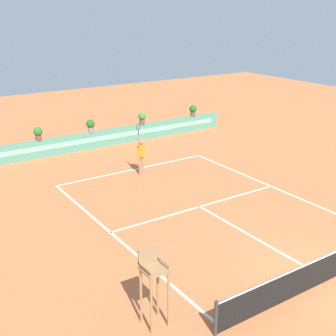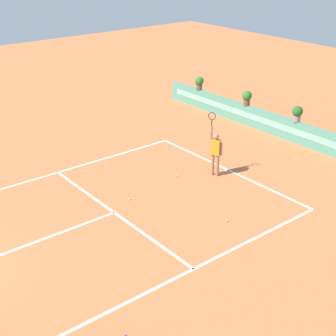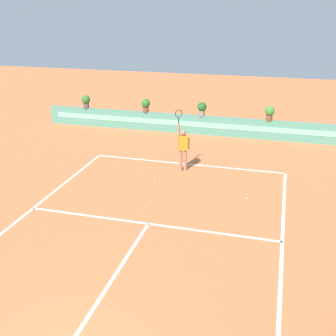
# 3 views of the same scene
# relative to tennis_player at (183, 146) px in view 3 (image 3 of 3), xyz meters

# --- Properties ---
(ground_plane) EXTENTS (60.00, 60.00, 0.00)m
(ground_plane) POSITION_rel_tennis_player_xyz_m (0.01, -5.13, -1.05)
(ground_plane) COLOR #C66B3D
(court_lines) EXTENTS (8.32, 11.94, 0.01)m
(court_lines) POSITION_rel_tennis_player_xyz_m (0.01, -4.41, -1.05)
(court_lines) COLOR white
(court_lines) RESTS_ON ground
(back_wall_barrier) EXTENTS (18.00, 0.21, 1.00)m
(back_wall_barrier) POSITION_rel_tennis_player_xyz_m (0.01, 5.26, -0.55)
(back_wall_barrier) COLOR #4C8E7A
(back_wall_barrier) RESTS_ON ground
(tennis_player) EXTENTS (0.56, 0.36, 2.58)m
(tennis_player) POSITION_rel_tennis_player_xyz_m (0.00, 0.00, 0.00)
(tennis_player) COLOR #9E7051
(tennis_player) RESTS_ON ground
(tennis_ball_near_baseline) EXTENTS (0.07, 0.07, 0.07)m
(tennis_ball_near_baseline) POSITION_rel_tennis_player_xyz_m (2.85, -2.12, -1.02)
(tennis_ball_near_baseline) COLOR #CCE033
(tennis_ball_near_baseline) RESTS_ON ground
(tennis_ball_mid_court) EXTENTS (0.07, 0.07, 0.07)m
(tennis_ball_mid_court) POSITION_rel_tennis_player_xyz_m (-0.81, -1.27, -1.02)
(tennis_ball_mid_court) COLOR #CCE033
(tennis_ball_mid_court) RESTS_ON ground
(tennis_ball_by_sideline) EXTENTS (0.07, 0.07, 0.07)m
(tennis_ball_by_sideline) POSITION_rel_tennis_player_xyz_m (-0.41, -3.80, -1.02)
(tennis_ball_by_sideline) COLOR #CCE033
(tennis_ball_by_sideline) RESTS_ON ground
(potted_plant_right) EXTENTS (0.48, 0.48, 0.72)m
(potted_plant_right) POSITION_rel_tennis_player_xyz_m (3.17, 5.26, 0.36)
(potted_plant_right) COLOR brown
(potted_plant_right) RESTS_ON back_wall_barrier
(potted_plant_left) EXTENTS (0.48, 0.48, 0.72)m
(potted_plant_left) POSITION_rel_tennis_player_xyz_m (-3.31, 5.26, 0.36)
(potted_plant_left) COLOR brown
(potted_plant_left) RESTS_ON back_wall_barrier
(potted_plant_far_left) EXTENTS (0.48, 0.48, 0.72)m
(potted_plant_far_left) POSITION_rel_tennis_player_xyz_m (-6.81, 5.26, 0.36)
(potted_plant_far_left) COLOR #514C47
(potted_plant_far_left) RESTS_ON back_wall_barrier
(potted_plant_centre) EXTENTS (0.48, 0.48, 0.72)m
(potted_plant_centre) POSITION_rel_tennis_player_xyz_m (-0.25, 5.26, 0.36)
(potted_plant_centre) COLOR gray
(potted_plant_centre) RESTS_ON back_wall_barrier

